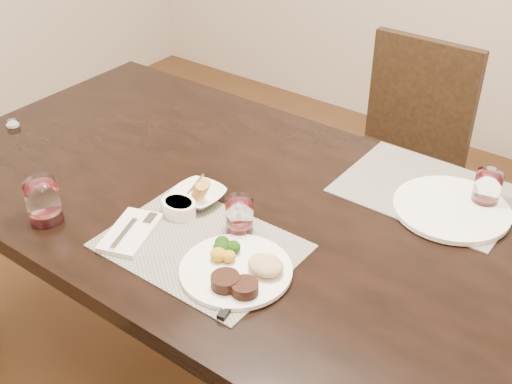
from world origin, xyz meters
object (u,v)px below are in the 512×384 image
Objects in this scene: dinner_plate at (239,270)px; cracker_bowl at (198,195)px; steak_knife at (237,299)px; wine_glass_near at (239,218)px; chair_far at (403,147)px; far_plate at (451,208)px.

cracker_bowl is at bearing 162.07° from dinner_plate.
steak_knife is 2.24× the size of wine_glass_near.
chair_far is 1.10m from wine_glass_near.
chair_far is 1.22m from dinner_plate.
chair_far reaches higher than dinner_plate.
chair_far is 1.06m from cracker_bowl.
chair_far is 3.46× the size of dinner_plate.
steak_knife is 0.71× the size of far_plate.
dinner_plate is 0.08m from steak_knife.
cracker_bowl is at bearing -97.85° from chair_far.
wine_glass_near is 0.31× the size of far_plate.
wine_glass_near is (0.03, -1.05, 0.29)m from chair_far.
far_plate is (0.29, 0.53, -0.01)m from dinner_plate.
wine_glass_near is 0.56m from far_plate.
chair_far reaches higher than wine_glass_near.
steak_knife is 0.25m from wine_glass_near.
cracker_bowl is (-0.14, -1.02, 0.27)m from chair_far.
chair_far reaches higher than cracker_bowl.
wine_glass_near is at bearing -13.06° from cracker_bowl.
dinner_plate is 1.22× the size of steak_knife.
wine_glass_near is at bearing 141.90° from dinner_plate.
chair_far is at bearing 82.15° from cracker_bowl.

